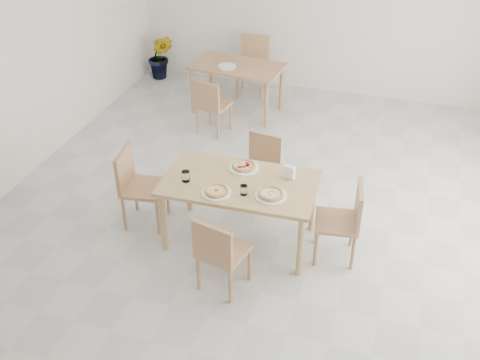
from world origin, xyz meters
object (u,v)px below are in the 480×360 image
(tumbler_a, at_px, (186,176))
(napkin_holder, at_px, (289,172))
(pizza_mushroom, at_px, (271,194))
(second_table, at_px, (237,71))
(chair_south, at_px, (219,251))
(plate_mushroom, at_px, (271,196))
(chair_north, at_px, (261,164))
(potted_plant, at_px, (161,57))
(main_table, at_px, (240,188))
(tumbler_b, at_px, (244,190))
(plate_empty, at_px, (227,66))
(chair_west, at_px, (136,182))
(plate_pepperoni, at_px, (244,168))
(chair_back_n, at_px, (253,61))
(chair_back_s, at_px, (211,103))
(plate_margherita, at_px, (217,193))
(pizza_margherita, at_px, (216,191))
(chair_east, at_px, (345,217))
(pizza_pepperoni, at_px, (244,166))

(tumbler_a, relative_size, napkin_holder, 0.76)
(pizza_mushroom, bearing_deg, second_table, 113.41)
(chair_south, height_order, pizza_mushroom, chair_south)
(plate_mushroom, bearing_deg, chair_north, 110.53)
(plate_mushroom, xyz_separation_m, potted_plant, (-2.97, 3.92, -0.37))
(potted_plant, bearing_deg, chair_north, -48.54)
(tumbler_a, bearing_deg, main_table, 16.20)
(main_table, height_order, plate_mushroom, plate_mushroom)
(chair_south, distance_m, potted_plant, 5.26)
(tumbler_b, height_order, plate_empty, tumbler_b)
(chair_west, bearing_deg, plate_pepperoni, -84.04)
(chair_north, bearing_deg, pizza_mushroom, -61.06)
(chair_back_n, relative_size, potted_plant, 1.19)
(plate_pepperoni, distance_m, napkin_holder, 0.49)
(plate_mushroom, relative_size, napkin_holder, 2.14)
(second_table, bearing_deg, chair_back_s, -93.53)
(plate_pepperoni, relative_size, chair_back_n, 0.35)
(plate_margherita, bearing_deg, pizza_margherita, 0.00)
(plate_margherita, xyz_separation_m, pizza_margherita, (0.00, 0.00, 0.02))
(plate_pepperoni, xyz_separation_m, chair_back_s, (-1.07, 1.90, -0.28))
(chair_north, height_order, plate_margherita, chair_north)
(chair_north, height_order, potted_plant, chair_north)
(tumbler_a, xyz_separation_m, potted_plant, (-2.08, 3.92, -0.42))
(pizza_margherita, relative_size, tumbler_b, 3.11)
(pizza_margherita, xyz_separation_m, second_table, (-0.82, 3.20, -0.13))
(chair_north, distance_m, second_table, 2.34)
(tumbler_b, height_order, second_table, tumbler_b)
(chair_back_n, distance_m, potted_plant, 1.66)
(chair_east, xyz_separation_m, tumbler_b, (-0.98, -0.26, 0.30))
(chair_west, relative_size, plate_margherita, 3.11)
(plate_margherita, bearing_deg, pizza_mushroom, 12.25)
(plate_mushroom, xyz_separation_m, napkin_holder, (0.09, 0.37, 0.06))
(chair_back_s, bearing_deg, pizza_mushroom, 134.62)
(plate_margherita, distance_m, plate_empty, 3.23)
(plate_margherita, relative_size, potted_plant, 0.37)
(main_table, xyz_separation_m, plate_empty, (-1.09, 2.82, 0.09))
(chair_east, bearing_deg, pizza_mushroom, -81.98)
(pizza_pepperoni, xyz_separation_m, plate_empty, (-1.06, 2.57, -0.02))
(chair_west, relative_size, plate_mushroom, 2.91)
(plate_margherita, bearing_deg, second_table, 104.34)
(chair_north, distance_m, plate_pepperoni, 0.63)
(chair_south, bearing_deg, plate_pepperoni, -72.60)
(plate_pepperoni, xyz_separation_m, pizza_pepperoni, (0.00, -0.00, 0.02))
(potted_plant, bearing_deg, chair_back_n, -2.45)
(chair_back_n, bearing_deg, napkin_holder, -71.64)
(chair_south, height_order, plate_margherita, chair_south)
(napkin_holder, bearing_deg, plate_pepperoni, -174.52)
(pizza_mushroom, bearing_deg, chair_west, 174.95)
(pizza_margherita, height_order, tumbler_a, tumbler_a)
(chair_south, xyz_separation_m, tumbler_b, (0.06, 0.58, 0.31))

